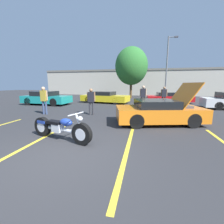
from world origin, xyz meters
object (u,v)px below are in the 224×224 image
object	(u,v)px
motorcycle	(61,128)
parked_car_left_row	(46,98)
show_car_hood_open	(159,112)
spectator_by_show_car	(164,95)
parked_car_mid_left_row	(105,97)
parked_car_mid_right_row	(169,98)
spectator_near_motorcycle	(143,95)
light_pole	(167,65)
spectator_far_lot	(91,99)
spectator_midground	(44,98)
tree_background	(131,66)

from	to	relation	value
motorcycle	parked_car_left_row	xyz separation A→B (m)	(-6.16, 7.95, 0.19)
show_car_hood_open	spectator_by_show_car	size ratio (longest dim) A/B	2.59
parked_car_mid_left_row	parked_car_mid_right_row	size ratio (longest dim) A/B	1.12
parked_car_mid_right_row	spectator_near_motorcycle	bearing A→B (deg)	-124.86
light_pole	spectator_far_lot	bearing A→B (deg)	-115.58
motorcycle	spectator_by_show_car	xyz separation A→B (m)	(4.38, 8.95, 0.59)
motorcycle	spectator_far_lot	xyz separation A→B (m)	(-0.43, 4.27, 0.55)
light_pole	spectator_far_lot	world-z (taller)	light_pole
spectator_far_lot	parked_car_left_row	bearing A→B (deg)	147.31
spectator_midground	tree_background	bearing A→B (deg)	71.12
parked_car_mid_left_row	parked_car_mid_right_row	bearing A→B (deg)	23.76
tree_background	show_car_hood_open	world-z (taller)	tree_background
motorcycle	parked_car_mid_right_row	world-z (taller)	parked_car_mid_right_row
show_car_hood_open	spectator_far_lot	bearing A→B (deg)	147.61
tree_background	motorcycle	size ratio (longest dim) A/B	2.75
light_pole	parked_car_mid_left_row	bearing A→B (deg)	-136.86
tree_background	spectator_far_lot	world-z (taller)	tree_background
spectator_by_show_car	spectator_midground	size ratio (longest dim) A/B	0.98
parked_car_left_row	motorcycle	bearing A→B (deg)	-49.59
spectator_midground	spectator_near_motorcycle	bearing A→B (deg)	33.06
parked_car_left_row	spectator_midground	distance (m)	5.00
parked_car_mid_right_row	spectator_near_motorcycle	size ratio (longest dim) A/B	2.55
tree_background	parked_car_left_row	bearing A→B (deg)	-130.04
parked_car_left_row	spectator_midground	size ratio (longest dim) A/B	2.54
parked_car_mid_right_row	spectator_near_motorcycle	world-z (taller)	spectator_near_motorcycle
spectator_by_show_car	spectator_midground	distance (m)	9.29
tree_background	spectator_by_show_car	size ratio (longest dim) A/B	4.00
parked_car_mid_right_row	spectator_far_lot	world-z (taller)	spectator_far_lot
motorcycle	parked_car_left_row	distance (m)	10.06
light_pole	spectator_far_lot	size ratio (longest dim) A/B	4.83
light_pole	show_car_hood_open	world-z (taller)	light_pole
spectator_near_motorcycle	spectator_by_show_car	size ratio (longest dim) A/B	1.06
light_pole	spectator_by_show_car	world-z (taller)	light_pole
show_car_hood_open	spectator_near_motorcycle	distance (m)	4.83
tree_background	parked_car_mid_right_row	xyz separation A→B (m)	(4.29, -4.46, -3.72)
parked_car_mid_left_row	spectator_by_show_car	xyz separation A→B (m)	(5.58, -1.49, 0.44)
show_car_hood_open	spectator_by_show_car	bearing A→B (deg)	66.94
tree_background	parked_car_mid_right_row	distance (m)	7.22
parked_car_mid_left_row	spectator_midground	size ratio (longest dim) A/B	2.94
parked_car_mid_right_row	spectator_midground	world-z (taller)	spectator_midground
spectator_far_lot	spectator_midground	bearing A→B (deg)	-171.27
spectator_near_motorcycle	spectator_by_show_car	bearing A→B (deg)	35.12
parked_car_mid_left_row	spectator_near_motorcycle	size ratio (longest dim) A/B	2.85
spectator_near_motorcycle	spectator_by_show_car	world-z (taller)	spectator_near_motorcycle
spectator_near_motorcycle	spectator_midground	distance (m)	7.18
parked_car_mid_right_row	spectator_midground	bearing A→B (deg)	-140.00
parked_car_left_row	spectator_far_lot	size ratio (longest dim) A/B	2.70
parked_car_left_row	spectator_by_show_car	world-z (taller)	spectator_by_show_car
parked_car_mid_left_row	parked_car_left_row	bearing A→B (deg)	-142.62
parked_car_mid_left_row	parked_car_mid_right_row	xyz separation A→B (m)	(6.42, 1.49, -0.04)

